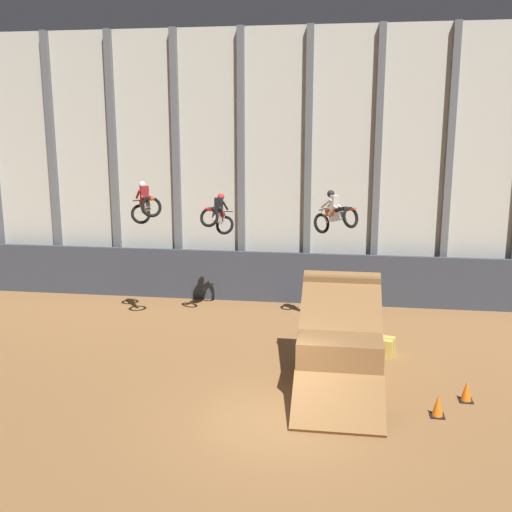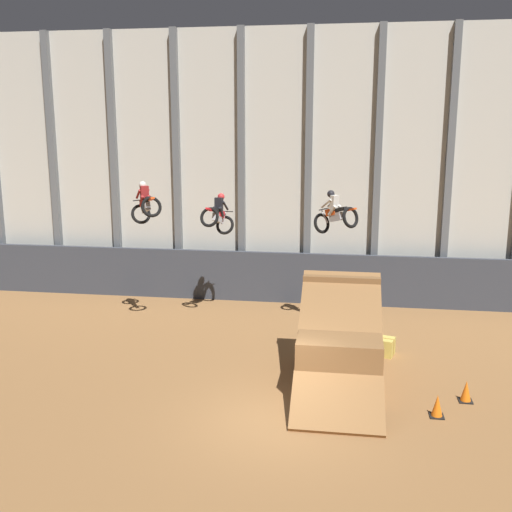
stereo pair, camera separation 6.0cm
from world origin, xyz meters
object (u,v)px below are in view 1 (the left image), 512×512
object	(u,v)px
dirt_ramp	(340,346)
rider_bike_left_air	(145,204)
rider_bike_right_air	(335,214)
traffic_cone_near_ramp	(438,406)
traffic_cone_arena_edge	(466,391)
rider_bike_center_air	(218,215)
hay_bale_trackside	(380,346)

from	to	relation	value
dirt_ramp	rider_bike_left_air	size ratio (longest dim) A/B	2.79
rider_bike_left_air	rider_bike_right_air	bearing A→B (deg)	-31.87
traffic_cone_near_ramp	traffic_cone_arena_edge	size ratio (longest dim) A/B	1.00
traffic_cone_near_ramp	traffic_cone_arena_edge	distance (m)	1.34
rider_bike_center_air	hay_bale_trackside	xyz separation A→B (m)	(5.88, -2.82, -3.73)
dirt_ramp	hay_bale_trackside	size ratio (longest dim) A/B	4.80
traffic_cone_near_ramp	rider_bike_left_air	bearing A→B (deg)	148.48
rider_bike_right_air	rider_bike_center_air	bearing A→B (deg)	122.92
rider_bike_left_air	rider_bike_center_air	bearing A→B (deg)	-9.87
rider_bike_left_air	traffic_cone_arena_edge	xyz separation A→B (m)	(10.37, -4.82, -4.23)
rider_bike_center_air	traffic_cone_near_ramp	xyz separation A→B (m)	(7.10, -6.96, -3.72)
rider_bike_right_air	traffic_cone_arena_edge	xyz separation A→B (m)	(3.69, -5.23, -3.96)
traffic_cone_near_ramp	hay_bale_trackside	distance (m)	4.32
hay_bale_trackside	rider_bike_center_air	bearing A→B (deg)	154.38
rider_bike_center_air	hay_bale_trackside	distance (m)	7.51
dirt_ramp	rider_bike_left_air	distance (m)	8.70
dirt_ramp	rider_bike_right_air	world-z (taller)	rider_bike_right_air
traffic_cone_arena_edge	hay_bale_trackside	xyz separation A→B (m)	(-2.11, 3.14, -0.00)
rider_bike_center_air	traffic_cone_arena_edge	size ratio (longest dim) A/B	3.09
rider_bike_left_air	traffic_cone_near_ramp	world-z (taller)	rider_bike_left_air
dirt_ramp	rider_bike_left_air	world-z (taller)	rider_bike_left_air
rider_bike_left_air	traffic_cone_near_ramp	distance (m)	11.91
traffic_cone_near_ramp	hay_bale_trackside	world-z (taller)	traffic_cone_near_ramp
hay_bale_trackside	rider_bike_right_air	bearing A→B (deg)	127.15
dirt_ramp	rider_bike_center_air	world-z (taller)	rider_bike_center_air
dirt_ramp	hay_bale_trackside	world-z (taller)	dirt_ramp
rider_bike_left_air	traffic_cone_arena_edge	world-z (taller)	rider_bike_left_air
dirt_ramp	rider_bike_right_air	size ratio (longest dim) A/B	2.91
rider_bike_center_air	traffic_cone_arena_edge	distance (m)	10.64
traffic_cone_arena_edge	hay_bale_trackside	size ratio (longest dim) A/B	0.56
rider_bike_center_air	traffic_cone_near_ramp	world-z (taller)	rider_bike_center_air
dirt_ramp	rider_bike_center_air	size ratio (longest dim) A/B	2.77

